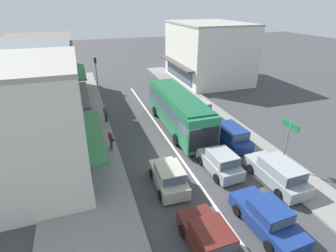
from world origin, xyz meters
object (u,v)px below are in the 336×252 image
at_px(sedan_queue_far_back, 267,218).
at_px(parked_wagon_kerb_second, 229,135).
at_px(hatchback_behind_bus_mid, 169,177).
at_px(pedestrian_browsing_midblock, 106,112).
at_px(sedan_adjacent_lane_lead, 211,242).
at_px(parked_sedan_kerb_third, 200,109).
at_px(hatchback_queue_gap_filler, 220,162).
at_px(pedestrian_with_handbag_near, 111,139).
at_px(traffic_light_downstreet, 96,68).
at_px(directional_road_sign, 289,134).
at_px(city_bus, 178,109).
at_px(parked_wagon_kerb_front, 277,173).

height_order(sedan_queue_far_back, parked_wagon_kerb_second, parked_wagon_kerb_second).
height_order(hatchback_behind_bus_mid, pedestrian_browsing_midblock, pedestrian_browsing_midblock).
relative_size(parked_wagon_kerb_second, pedestrian_browsing_midblock, 2.79).
distance_m(sedan_adjacent_lane_lead, parked_wagon_kerb_second, 10.73).
height_order(parked_sedan_kerb_third, pedestrian_browsing_midblock, pedestrian_browsing_midblock).
distance_m(sedan_queue_far_back, pedestrian_browsing_midblock, 16.77).
height_order(hatchback_behind_bus_mid, parked_wagon_kerb_second, parked_wagon_kerb_second).
bearing_deg(sedan_adjacent_lane_lead, parked_wagon_kerb_second, 54.98).
xyz_separation_m(hatchback_queue_gap_filler, pedestrian_with_handbag_near, (-6.56, 5.02, 0.36)).
bearing_deg(parked_sedan_kerb_third, sedan_queue_far_back, -101.96).
relative_size(parked_sedan_kerb_third, pedestrian_browsing_midblock, 2.58).
bearing_deg(hatchback_queue_gap_filler, traffic_light_downstreet, 106.16).
bearing_deg(directional_road_sign, sedan_queue_far_back, -137.43).
xyz_separation_m(city_bus, traffic_light_downstreet, (-5.82, 13.74, 0.97)).
bearing_deg(city_bus, traffic_light_downstreet, 112.96).
bearing_deg(hatchback_behind_bus_mid, pedestrian_browsing_midblock, 103.07).
bearing_deg(hatchback_behind_bus_mid, city_bus, 65.33).
bearing_deg(traffic_light_downstreet, hatchback_queue_gap_filler, -73.84).
distance_m(hatchback_behind_bus_mid, hatchback_queue_gap_filler, 3.81).
bearing_deg(parked_wagon_kerb_front, traffic_light_downstreet, 110.90).
bearing_deg(hatchback_behind_bus_mid, parked_sedan_kerb_third, 55.40).
bearing_deg(parked_sedan_kerb_third, hatchback_queue_gap_filler, -107.32).
height_order(sedan_adjacent_lane_lead, directional_road_sign, directional_road_sign).
xyz_separation_m(sedan_queue_far_back, pedestrian_browsing_midblock, (-6.14, 15.60, 0.40)).
bearing_deg(sedan_queue_far_back, pedestrian_browsing_midblock, 111.49).
relative_size(city_bus, hatchback_queue_gap_filler, 2.89).
xyz_separation_m(city_bus, parked_wagon_kerb_second, (2.89, -4.03, -1.14)).
relative_size(hatchback_queue_gap_filler, traffic_light_downstreet, 0.90).
distance_m(sedan_adjacent_lane_lead, pedestrian_with_handbag_near, 11.02).
bearing_deg(parked_wagon_kerb_second, pedestrian_with_handbag_near, 168.91).
bearing_deg(sedan_adjacent_lane_lead, city_bus, 75.68).
bearing_deg(traffic_light_downstreet, directional_road_sign, -64.92).
height_order(sedan_queue_far_back, parked_sedan_kerb_third, same).
bearing_deg(sedan_adjacent_lane_lead, traffic_light_downstreet, 95.49).
bearing_deg(sedan_adjacent_lane_lead, hatchback_behind_bus_mid, 92.90).
distance_m(sedan_adjacent_lane_lead, parked_sedan_kerb_third, 16.12).
relative_size(city_bus, traffic_light_downstreet, 2.59).
height_order(hatchback_queue_gap_filler, traffic_light_downstreet, traffic_light_downstreet).
bearing_deg(pedestrian_browsing_midblock, sedan_adjacent_lane_lead, -80.13).
distance_m(city_bus, pedestrian_with_handbag_near, 6.73).
bearing_deg(sedan_adjacent_lane_lead, pedestrian_browsing_midblock, 99.87).
distance_m(hatchback_queue_gap_filler, parked_wagon_kerb_front, 3.62).
distance_m(city_bus, hatchback_queue_gap_filler, 7.35).
distance_m(sedan_queue_far_back, parked_wagon_kerb_second, 8.84).
xyz_separation_m(parked_wagon_kerb_front, parked_sedan_kerb_third, (0.07, 11.52, -0.08)).
relative_size(sedan_queue_far_back, parked_wagon_kerb_second, 0.94).
relative_size(hatchback_behind_bus_mid, pedestrian_browsing_midblock, 2.31).
bearing_deg(traffic_light_downstreet, sedan_adjacent_lane_lead, -84.51).
distance_m(hatchback_behind_bus_mid, pedestrian_with_handbag_near, 6.13).
xyz_separation_m(parked_wagon_kerb_second, parked_sedan_kerb_third, (0.25, 6.01, -0.08)).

